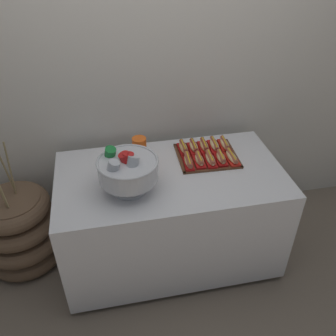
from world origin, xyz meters
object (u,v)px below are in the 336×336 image
Objects in this scene: hot_dog_3 at (221,158)px; punch_bowl at (127,169)px; hot_dog_1 at (199,160)px; hot_dog_7 at (204,146)px; buffet_table at (170,215)px; hot_dog_4 at (232,157)px; hot_dog_0 at (188,161)px; hot_dog_9 at (225,144)px; hot_dog_6 at (194,147)px; serving_tray at (207,156)px; hot_dog_8 at (214,145)px; hot_dog_2 at (210,159)px; cup_stack at (140,151)px; floor_vase at (20,230)px; hot_dog_5 at (183,148)px.

punch_bowl reaches higher than hot_dog_3.
hot_dog_1 reaches higher than hot_dog_7.
hot_dog_3 is (0.36, 0.05, 0.40)m from buffet_table.
hot_dog_7 reaches higher than hot_dog_4.
hot_dog_0 is 0.34m from hot_dog_9.
hot_dog_6 reaches higher than hot_dog_9.
hot_dog_0 is 0.18m from hot_dog_6.
hot_dog_4 is at bearing -30.75° from serving_tray.
hot_dog_0 is at bearing -145.68° from hot_dog_8.
hot_dog_4 is (0.15, -0.01, -0.00)m from hot_dog_2.
buffet_table is 7.63× the size of cup_stack.
hot_dog_0 is 0.47m from punch_bowl.
hot_dog_4 is 0.28m from hot_dog_6.
hot_dog_3 is 0.87× the size of hot_dog_4.
hot_dog_1 is 0.43× the size of punch_bowl.
hot_dog_3 is 0.08m from hot_dog_4.
serving_tray is at bearing 130.34° from hot_dog_3.
hot_dog_2 is 0.47m from cup_stack.
hot_dog_1 is 0.08m from hot_dog_2.
hot_dog_4 is at bearing -5.51° from floor_vase.
hot_dog_5 is (-0.29, 0.18, 0.00)m from hot_dog_4.
hot_dog_5 is 0.92× the size of hot_dog_8.
buffet_table is 0.54m from hot_dog_7.
hot_dog_8 is 0.93× the size of cup_stack.
hot_dog_8 is (0.23, 0.16, -0.00)m from hot_dog_0.
punch_bowl reaches higher than hot_dog_9.
buffet_table is 0.51m from hot_dog_6.
hot_dog_8 is at bearing 34.32° from hot_dog_0.
hot_dog_6 is at bearing 63.62° from hot_dog_0.
hot_dog_9 is at bearing 34.32° from hot_dog_1.
hot_dog_1 is 0.18m from hot_dog_5.
hot_dog_7 reaches higher than hot_dog_0.
hot_dog_8 is at bearing 63.62° from hot_dog_2.
hot_dog_4 is 0.22m from hot_dog_7.
hot_dog_1 is at bearing -116.38° from hot_dog_7.
floor_vase is 6.20× the size of hot_dog_3.
hot_dog_6 reaches higher than hot_dog_0.
floor_vase is 5.04× the size of cup_stack.
hot_dog_9 is (0.15, 0.08, 0.03)m from serving_tray.
hot_dog_2 is 0.90× the size of cup_stack.
hot_dog_7 is (0.08, 0.16, -0.00)m from hot_dog_1.
hot_dog_1 is 0.28m from hot_dog_9.
hot_dog_7 is (0.15, -0.01, 0.00)m from hot_dog_5.
hot_dog_6 is at bearing 10.54° from cup_stack.
hot_dog_2 is at bearing -91.94° from serving_tray.
hot_dog_2 is 1.05× the size of hot_dog_5.
hot_dog_4 is (1.51, -0.15, 0.53)m from floor_vase.
floor_vase reaches higher than hot_dog_7.
hot_dog_9 is at bearing -1.94° from hot_dog_5.
floor_vase reaches higher than hot_dog_9.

